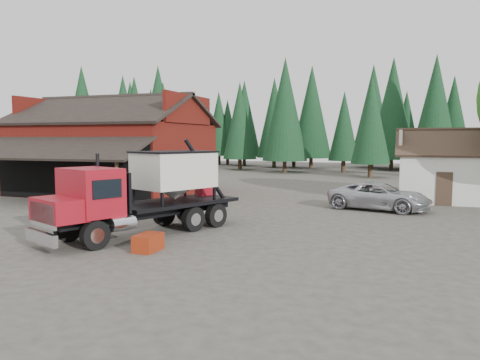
% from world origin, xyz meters
% --- Properties ---
extents(ground, '(120.00, 120.00, 0.00)m').
position_xyz_m(ground, '(0.00, 0.00, 0.00)').
color(ground, '#423C33').
rests_on(ground, ground).
extents(red_barn, '(12.80, 13.63, 7.18)m').
position_xyz_m(red_barn, '(-11.00, 9.90, 2.69)').
color(red_barn, '#5E120F').
rests_on(red_barn, ground).
extents(farmhouse, '(8.60, 6.42, 4.65)m').
position_xyz_m(farmhouse, '(13.00, 13.00, 1.67)').
color(farmhouse, silver).
rests_on(farmhouse, ground).
extents(conifer_backdrop, '(76.00, 16.00, 16.00)m').
position_xyz_m(conifer_backdrop, '(0.00, 42.00, 0.00)').
color(conifer_backdrop, black).
rests_on(conifer_backdrop, ground).
extents(near_pine_a, '(4.40, 4.40, 11.40)m').
position_xyz_m(near_pine_a, '(-22.00, 28.00, 6.39)').
color(near_pine_a, '#382619').
rests_on(near_pine_a, ground).
extents(near_pine_b, '(3.96, 3.96, 10.40)m').
position_xyz_m(near_pine_b, '(6.00, 30.00, 5.89)').
color(near_pine_b, '#382619').
rests_on(near_pine_b, ground).
extents(near_pine_d, '(5.28, 5.28, 13.40)m').
position_xyz_m(near_pine_d, '(-4.00, 34.00, 7.39)').
color(near_pine_d, '#382619').
rests_on(near_pine_d, ground).
extents(feed_truck, '(5.68, 8.93, 3.95)m').
position_xyz_m(feed_truck, '(-0.80, -2.98, 1.85)').
color(feed_truck, black).
rests_on(feed_truck, ground).
extents(silver_car, '(5.95, 3.86, 1.52)m').
position_xyz_m(silver_car, '(8.00, 7.11, 0.76)').
color(silver_car, '#B7B9C0').
rests_on(silver_car, ground).
extents(equip_box, '(0.70, 1.10, 0.60)m').
position_xyz_m(equip_box, '(0.79, -5.57, 0.30)').
color(equip_box, maroon).
rests_on(equip_box, ground).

